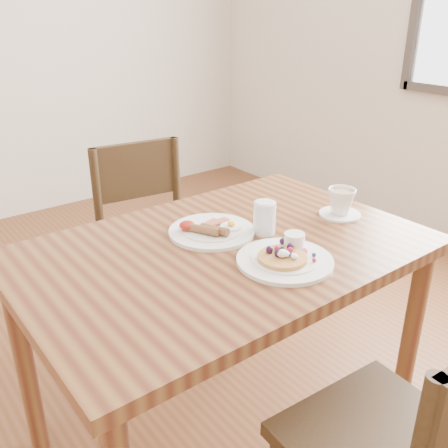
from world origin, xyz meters
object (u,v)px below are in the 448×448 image
at_px(chair_far, 152,239).
at_px(water_glass, 264,218).
at_px(breakfast_plate, 211,230).
at_px(teacup_saucer, 341,203).
at_px(pancake_plate, 285,257).
at_px(dining_table, 224,274).

distance_m(chair_far, water_glass, 0.72).
bearing_deg(water_glass, chair_far, 93.77).
bearing_deg(chair_far, breakfast_plate, 87.99).
bearing_deg(breakfast_plate, teacup_saucer, -19.06).
bearing_deg(pancake_plate, water_glass, 65.69).
relative_size(pancake_plate, teacup_saucer, 1.93).
height_order(dining_table, breakfast_plate, breakfast_plate).
xyz_separation_m(dining_table, breakfast_plate, (0.02, 0.09, 0.11)).
bearing_deg(dining_table, pancake_plate, -68.23).
bearing_deg(teacup_saucer, dining_table, 172.65).
xyz_separation_m(breakfast_plate, teacup_saucer, (0.43, -0.15, 0.03)).
bearing_deg(dining_table, teacup_saucer, -7.35).
height_order(pancake_plate, breakfast_plate, pancake_plate).
bearing_deg(water_glass, pancake_plate, -114.31).
distance_m(dining_table, water_glass, 0.22).
xyz_separation_m(pancake_plate, breakfast_plate, (-0.06, 0.28, -0.00)).
bearing_deg(water_glass, dining_table, 178.05).
distance_m(breakfast_plate, teacup_saucer, 0.46).
distance_m(pancake_plate, water_glass, 0.20).
bearing_deg(water_glass, teacup_saucer, -10.11).
xyz_separation_m(chair_far, breakfast_plate, (-0.09, -0.55, 0.27)).
relative_size(dining_table, teacup_saucer, 8.57).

